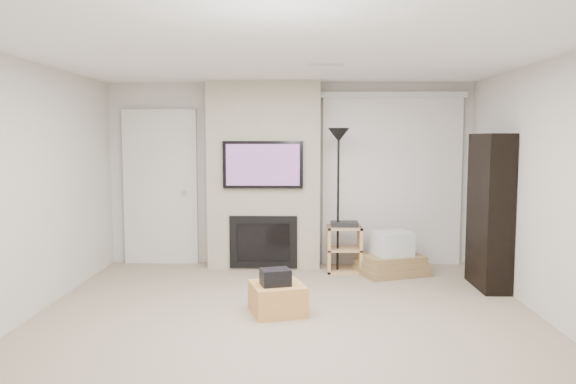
{
  "coord_description": "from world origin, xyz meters",
  "views": [
    {
      "loc": [
        0.12,
        -5.01,
        1.75
      ],
      "look_at": [
        0.0,
        1.2,
        1.15
      ],
      "focal_mm": 35.0,
      "sensor_mm": 36.0,
      "label": 1
    }
  ],
  "objects_px": {
    "ottoman": "(277,299)",
    "bookshelf": "(490,211)",
    "box_stack": "(391,258)",
    "floor_lamp": "(338,159)",
    "av_stand": "(344,245)"
  },
  "relations": [
    {
      "from": "box_stack",
      "to": "bookshelf",
      "type": "relative_size",
      "value": 0.55
    },
    {
      "from": "ottoman",
      "to": "bookshelf",
      "type": "relative_size",
      "value": 0.28
    },
    {
      "from": "ottoman",
      "to": "box_stack",
      "type": "height_order",
      "value": "box_stack"
    },
    {
      "from": "box_stack",
      "to": "bookshelf",
      "type": "distance_m",
      "value": 1.38
    },
    {
      "from": "bookshelf",
      "to": "box_stack",
      "type": "bearing_deg",
      "value": 148.54
    },
    {
      "from": "floor_lamp",
      "to": "bookshelf",
      "type": "height_order",
      "value": "floor_lamp"
    },
    {
      "from": "floor_lamp",
      "to": "bookshelf",
      "type": "relative_size",
      "value": 1.04
    },
    {
      "from": "ottoman",
      "to": "bookshelf",
      "type": "height_order",
      "value": "bookshelf"
    },
    {
      "from": "bookshelf",
      "to": "av_stand",
      "type": "bearing_deg",
      "value": 154.99
    },
    {
      "from": "floor_lamp",
      "to": "box_stack",
      "type": "xyz_separation_m",
      "value": [
        0.69,
        -0.09,
        -1.27
      ]
    },
    {
      "from": "av_stand",
      "to": "box_stack",
      "type": "bearing_deg",
      "value": -12.32
    },
    {
      "from": "av_stand",
      "to": "bookshelf",
      "type": "relative_size",
      "value": 0.37
    },
    {
      "from": "floor_lamp",
      "to": "ottoman",
      "type": "bearing_deg",
      "value": -112.39
    },
    {
      "from": "ottoman",
      "to": "av_stand",
      "type": "xyz_separation_m",
      "value": [
        0.81,
        1.79,
        0.2
      ]
    },
    {
      "from": "ottoman",
      "to": "box_stack",
      "type": "relative_size",
      "value": 0.51
    }
  ]
}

